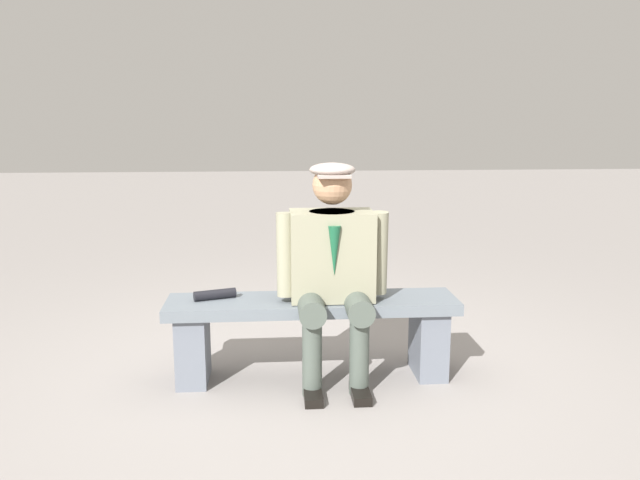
% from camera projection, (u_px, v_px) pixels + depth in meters
% --- Properties ---
extents(ground_plane, '(30.00, 30.00, 0.00)m').
position_uv_depth(ground_plane, '(312.00, 377.00, 3.80)').
color(ground_plane, gray).
extents(bench, '(1.70, 0.39, 0.48)m').
position_uv_depth(bench, '(312.00, 325.00, 3.73)').
color(bench, slate).
rests_on(bench, ground).
extents(seated_man, '(0.64, 0.58, 1.28)m').
position_uv_depth(seated_man, '(333.00, 262.00, 3.62)').
color(seated_man, gray).
rests_on(seated_man, ground).
extents(rolled_magazine, '(0.25, 0.13, 0.06)m').
position_uv_depth(rolled_magazine, '(215.00, 294.00, 3.69)').
color(rolled_magazine, black).
rests_on(rolled_magazine, bench).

